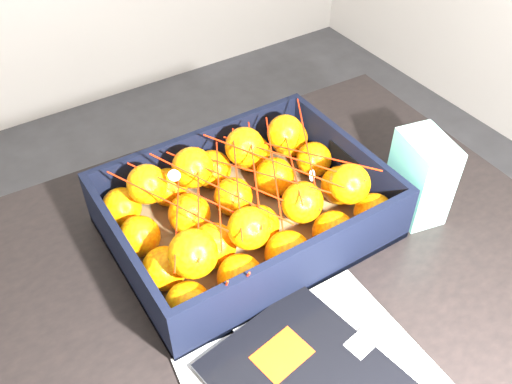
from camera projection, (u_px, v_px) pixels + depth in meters
table at (226, 329)px, 0.92m from camera, size 1.23×0.85×0.75m
produce_crate at (246, 216)px, 0.93m from camera, size 0.44×0.33×0.11m
clementine_heap at (246, 203)px, 0.91m from camera, size 0.42×0.31×0.13m
mesh_net at (245, 182)px, 0.86m from camera, size 0.37×0.29×0.11m
retail_carton at (420, 177)px, 0.93m from camera, size 0.09×0.12×0.15m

